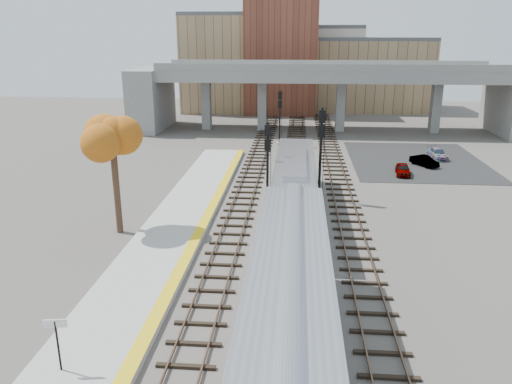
% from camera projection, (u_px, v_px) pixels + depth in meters
% --- Properties ---
extents(ground, '(160.00, 160.00, 0.00)m').
position_uv_depth(ground, '(274.00, 273.00, 28.65)').
color(ground, '#47423D').
rests_on(ground, ground).
extents(platform, '(4.50, 60.00, 0.35)m').
position_uv_depth(platform, '(151.00, 265.00, 29.18)').
color(platform, '#9E9E99').
rests_on(platform, ground).
extents(yellow_strip, '(0.70, 60.00, 0.01)m').
position_uv_depth(yellow_strip, '(183.00, 264.00, 28.97)').
color(yellow_strip, yellow).
rests_on(yellow_strip, platform).
extents(tracks, '(10.70, 95.00, 0.25)m').
position_uv_depth(tracks, '(293.00, 202.00, 40.42)').
color(tracks, black).
rests_on(tracks, ground).
extents(overpass, '(54.00, 12.00, 9.50)m').
position_uv_depth(overpass, '(326.00, 89.00, 69.24)').
color(overpass, slate).
rests_on(overpass, ground).
extents(buildings_far, '(43.00, 21.00, 20.60)m').
position_uv_depth(buildings_far, '(300.00, 65.00, 89.41)').
color(buildings_far, '#9B815A').
rests_on(buildings_far, ground).
extents(parking_lot, '(14.00, 18.00, 0.04)m').
position_uv_depth(parking_lot, '(416.00, 160.00, 54.11)').
color(parking_lot, black).
rests_on(parking_lot, ground).
extents(locomotive, '(3.02, 19.05, 4.10)m').
position_uv_depth(locomotive, '(295.00, 186.00, 37.20)').
color(locomotive, '#A8AAB2').
rests_on(locomotive, ground).
extents(coach, '(3.03, 25.00, 5.00)m').
position_uv_depth(coach, '(287.00, 379.00, 15.57)').
color(coach, '#A8AAB2').
rests_on(coach, ground).
extents(signal_mast_near, '(0.60, 0.64, 6.85)m').
position_uv_depth(signal_mast_near, '(267.00, 168.00, 37.98)').
color(signal_mast_near, '#9E9E99').
rests_on(signal_mast_near, ground).
extents(signal_mast_mid, '(0.60, 0.64, 7.62)m').
position_uv_depth(signal_mast_mid, '(320.00, 154.00, 40.09)').
color(signal_mast_mid, '#9E9E99').
rests_on(signal_mast_mid, ground).
extents(signal_mast_far, '(0.60, 0.64, 6.68)m').
position_uv_depth(signal_mast_far, '(280.00, 119.00, 60.77)').
color(signal_mast_far, '#9E9E99').
rests_on(signal_mast_far, ground).
extents(station_sign, '(0.90, 0.20, 2.27)m').
position_uv_depth(station_sign, '(56.00, 334.00, 19.33)').
color(station_sign, black).
rests_on(station_sign, platform).
extents(tree, '(3.60, 3.60, 8.42)m').
position_uv_depth(tree, '(113.00, 144.00, 32.65)').
color(tree, '#382619').
rests_on(tree, ground).
extents(car_a, '(1.66, 3.37, 1.11)m').
position_uv_depth(car_a, '(403.00, 169.00, 48.34)').
color(car_a, '#99999E').
rests_on(car_a, parking_lot).
extents(car_b, '(2.70, 3.37, 1.08)m').
position_uv_depth(car_b, '(424.00, 161.00, 51.57)').
color(car_b, '#99999E').
rests_on(car_b, parking_lot).
extents(car_c, '(1.71, 3.81, 1.08)m').
position_uv_depth(car_c, '(438.00, 154.00, 54.76)').
color(car_c, '#99999E').
rests_on(car_c, parking_lot).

